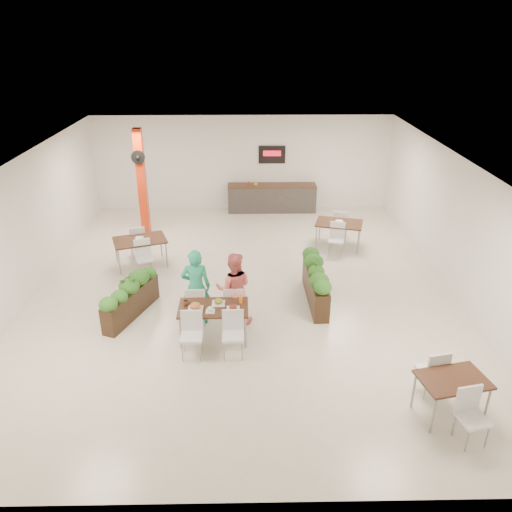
{
  "coord_description": "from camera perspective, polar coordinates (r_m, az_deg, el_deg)",
  "views": [
    {
      "loc": [
        0.16,
        -10.72,
        5.9
      ],
      "look_at": [
        0.35,
        -0.42,
        1.1
      ],
      "focal_mm": 35.0,
      "sensor_mm": 36.0,
      "label": 1
    }
  ],
  "objects": [
    {
      "name": "ground",
      "position": [
        12.24,
        -1.66,
        -3.85
      ],
      "size": [
        12.0,
        12.0,
        0.0
      ],
      "primitive_type": "plane",
      "color": "beige",
      "rests_on": "ground"
    },
    {
      "name": "room_shell",
      "position": [
        11.41,
        -1.78,
        5.02
      ],
      "size": [
        10.1,
        12.1,
        3.22
      ],
      "color": "white",
      "rests_on": "ground"
    },
    {
      "name": "red_column",
      "position": [
        15.45,
        -12.93,
        8.36
      ],
      "size": [
        0.4,
        0.41,
        3.2
      ],
      "color": "#BB2A0C",
      "rests_on": "ground"
    },
    {
      "name": "service_counter",
      "position": [
        17.26,
        1.82,
        6.72
      ],
      "size": [
        3.0,
        0.64,
        2.2
      ],
      "color": "#302D2B",
      "rests_on": "ground"
    },
    {
      "name": "main_table",
      "position": [
        10.14,
        -4.94,
        -6.39
      ],
      "size": [
        1.41,
        1.63,
        0.92
      ],
      "rotation": [
        0.0,
        0.0,
        0.01
      ],
      "color": "#311D10",
      "rests_on": "ground"
    },
    {
      "name": "diner_man",
      "position": [
        10.63,
        -6.87,
        -3.54
      ],
      "size": [
        0.63,
        0.42,
        1.71
      ],
      "primitive_type": "imported",
      "rotation": [
        0.0,
        0.0,
        3.15
      ],
      "color": "#25A278",
      "rests_on": "ground"
    },
    {
      "name": "diner_woman",
      "position": [
        10.6,
        -2.55,
        -3.73
      ],
      "size": [
        0.8,
        0.62,
        1.62
      ],
      "primitive_type": "imported",
      "rotation": [
        0.0,
        0.0,
        3.15
      ],
      "color": "#F16F6B",
      "rests_on": "ground"
    },
    {
      "name": "planter_left",
      "position": [
        11.29,
        -14.16,
        -4.36
      ],
      "size": [
        0.96,
        1.84,
        1.01
      ],
      "rotation": [
        0.0,
        0.0,
        1.2
      ],
      "color": "black",
      "rests_on": "ground"
    },
    {
      "name": "planter_right",
      "position": [
        11.61,
        6.84,
        -2.85
      ],
      "size": [
        0.44,
        2.14,
        1.12
      ],
      "rotation": [
        0.0,
        0.0,
        1.59
      ],
      "color": "black",
      "rests_on": "ground"
    },
    {
      "name": "side_table_a",
      "position": [
        13.54,
        -13.12,
        1.44
      ],
      "size": [
        1.56,
        1.67,
        0.92
      ],
      "rotation": [
        0.0,
        0.0,
        0.34
      ],
      "color": "#311D10",
      "rests_on": "ground"
    },
    {
      "name": "side_table_b",
      "position": [
        14.52,
        9.45,
        3.38
      ],
      "size": [
        1.48,
        1.67,
        0.92
      ],
      "rotation": [
        0.0,
        0.0,
        -0.27
      ],
      "color": "#311D10",
      "rests_on": "ground"
    },
    {
      "name": "side_table_c",
      "position": [
        8.88,
        21.51,
        -13.59
      ],
      "size": [
        1.2,
        1.67,
        0.92
      ],
      "rotation": [
        0.0,
        0.0,
        0.21
      ],
      "color": "#311D10",
      "rests_on": "ground"
    }
  ]
}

